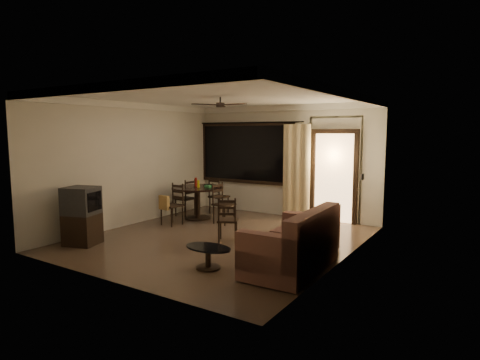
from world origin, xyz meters
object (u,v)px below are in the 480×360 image
Objects in this scene: dining_chair_west at (186,205)px; dining_chair_east at (224,211)px; dining_table at (198,194)px; sofa at (295,247)px; side_chair at (228,228)px; dining_chair_south at (172,212)px; armchair at (315,234)px; dining_chair_north at (219,203)px; coffee_table at (208,254)px; tv_cabinet at (82,216)px.

dining_chair_east is (1.29, -0.16, 0.00)m from dining_chair_west.
dining_table is 0.71× the size of sofa.
dining_chair_east is at bearing -81.09° from side_chair.
side_chair is (1.81, -1.34, -0.36)m from dining_table.
dining_table reaches higher than dining_chair_west.
armchair is at bearing 1.59° from dining_chair_south.
dining_chair_north is 0.53× the size of sofa.
dining_table is 1.60× the size of coffee_table.
dining_chair_east is at bearing 151.78° from armchair.
dining_chair_south is 3.18m from coffee_table.
side_chair is (2.22, 1.65, -0.29)m from tv_cabinet.
dining_table is at bearing 85.72° from dining_chair_west.
tv_cabinet is at bearing 6.39° from dining_chair_west.
dining_chair_east is 0.53× the size of sofa.
tv_cabinet is 1.22× the size of armchair.
dining_chair_east reaches higher than armchair.
dining_table is 0.86m from dining_chair_north.
tv_cabinet reaches higher than dining_chair_east.
dining_chair_south is at bearing 135.70° from dining_chair_east.
dining_table is 1.42× the size of side_chair.
dining_table is at bearing 89.91° from dining_chair_south.
sofa is 1.98× the size of armchair.
dining_chair_west is 4.16m from armchair.
dining_chair_west is at bearing 135.19° from coffee_table.
tv_cabinet is (-0.49, -3.77, 0.27)m from dining_chair_north.
sofa is (3.70, -1.31, 0.07)m from dining_chair_south.
side_chair is (2.27, -1.42, -0.02)m from dining_chair_west.
dining_table reaches higher than dining_chair_east.
dining_chair_north is at bearing 138.67° from sofa.
dining_chair_east is 0.86× the size of tv_cabinet.
side_chair is at bearing 134.83° from dining_chair_north.
coffee_table is at bearing 128.91° from dining_chair_north.
coffee_table is (2.85, 0.19, -0.32)m from tv_cabinet.
side_chair reaches higher than coffee_table.
armchair is (3.52, -1.10, -0.29)m from dining_table.
coffee_table is (2.89, -2.87, -0.05)m from dining_chair_west.
dining_chair_east is 1.15m from dining_chair_north.
dining_table is 2.28m from side_chair.
side_chair is at bearing 153.87° from sofa.
dining_chair_east is 3.17m from tv_cabinet.
armchair is 2.02m from coffee_table.
sofa reaches higher than dining_chair_west.
dining_chair_west is 0.88m from dining_chair_north.
armchair is at bearing 57.19° from coffee_table.
side_chair is (-1.81, 0.82, -0.11)m from sofa.
dining_chair_north is at bearing 148.26° from dining_chair_west.
dining_table is 0.58m from dining_chair_west.
dining_chair_east is at bearing 136.76° from dining_chair_north.
dining_chair_west is 0.53× the size of sofa.
tv_cabinet is 0.61× the size of sofa.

